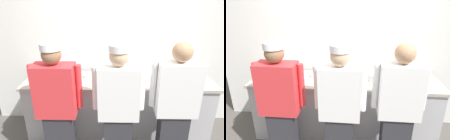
% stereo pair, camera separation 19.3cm
% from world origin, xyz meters
% --- Properties ---
extents(wall_back, '(4.25, 0.10, 2.80)m').
position_xyz_m(wall_back, '(0.00, 0.80, 1.40)').
color(wall_back, silver).
rests_on(wall_back, ground).
extents(prep_counter, '(2.71, 0.65, 0.92)m').
position_xyz_m(prep_counter, '(0.00, 0.35, 0.46)').
color(prep_counter, '#B2B2B7').
rests_on(prep_counter, ground).
extents(chef_near_left, '(0.59, 0.24, 1.62)m').
position_xyz_m(chef_near_left, '(-0.72, -0.31, 0.86)').
color(chef_near_left, '#2D2D33').
rests_on(chef_near_left, ground).
extents(chef_center, '(0.59, 0.24, 1.62)m').
position_xyz_m(chef_center, '(-0.01, -0.34, 0.86)').
color(chef_center, '#2D2D33').
rests_on(chef_center, ground).
extents(chef_far_right, '(0.60, 0.24, 1.63)m').
position_xyz_m(chef_far_right, '(0.64, -0.29, 0.86)').
color(chef_far_right, '#2D2D33').
rests_on(chef_far_right, ground).
extents(plate_stack_front, '(0.22, 0.22, 0.08)m').
position_xyz_m(plate_stack_front, '(-0.71, 0.33, 0.96)').
color(plate_stack_front, white).
rests_on(plate_stack_front, prep_counter).
extents(mixing_bowl_steel, '(0.31, 0.31, 0.10)m').
position_xyz_m(mixing_bowl_steel, '(0.39, 0.43, 0.97)').
color(mixing_bowl_steel, '#B7BABF').
rests_on(mixing_bowl_steel, prep_counter).
extents(sheet_tray, '(0.51, 0.34, 0.02)m').
position_xyz_m(sheet_tray, '(-0.03, 0.35, 0.93)').
color(sheet_tray, '#B7BABF').
rests_on(sheet_tray, prep_counter).
extents(squeeze_bottle_primary, '(0.05, 0.05, 0.18)m').
position_xyz_m(squeeze_bottle_primary, '(-1.05, 0.23, 1.01)').
color(squeeze_bottle_primary, orange).
rests_on(squeeze_bottle_primary, prep_counter).
extents(squeeze_bottle_secondary, '(0.06, 0.06, 0.20)m').
position_xyz_m(squeeze_bottle_secondary, '(0.83, 0.48, 1.02)').
color(squeeze_bottle_secondary, orange).
rests_on(squeeze_bottle_secondary, prep_counter).
extents(ramekin_green_sauce, '(0.09, 0.09, 0.04)m').
position_xyz_m(ramekin_green_sauce, '(0.99, 0.35, 0.94)').
color(ramekin_green_sauce, white).
rests_on(ramekin_green_sauce, prep_counter).
extents(ramekin_red_sauce, '(0.11, 0.11, 0.05)m').
position_xyz_m(ramekin_red_sauce, '(-0.46, 0.42, 0.95)').
color(ramekin_red_sauce, white).
rests_on(ramekin_red_sauce, prep_counter).
extents(ramekin_yellow_sauce, '(0.10, 0.10, 0.04)m').
position_xyz_m(ramekin_yellow_sauce, '(-1.10, 0.53, 0.94)').
color(ramekin_yellow_sauce, white).
rests_on(ramekin_yellow_sauce, prep_counter).
extents(ramekin_orange_sauce, '(0.08, 0.08, 0.04)m').
position_xyz_m(ramekin_orange_sauce, '(0.94, 0.18, 0.94)').
color(ramekin_orange_sauce, white).
rests_on(ramekin_orange_sauce, prep_counter).
extents(deli_cup, '(0.09, 0.09, 0.10)m').
position_xyz_m(deli_cup, '(-0.54, 0.16, 0.97)').
color(deli_cup, white).
rests_on(deli_cup, prep_counter).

